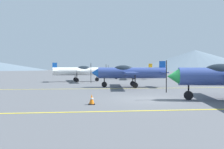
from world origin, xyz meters
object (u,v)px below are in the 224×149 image
at_px(airplane_far, 79,71).
at_px(airplane_back, 131,70).
at_px(car_sedan, 191,75).
at_px(airplane_mid, 129,72).
at_px(traffic_cone_front, 92,99).

distance_m(airplane_far, airplane_back, 11.18).
bearing_deg(car_sedan, airplane_mid, -133.72).
xyz_separation_m(airplane_back, car_sedan, (9.34, -4.05, -0.69)).
relative_size(airplane_mid, airplane_back, 1.00).
bearing_deg(traffic_cone_front, airplane_far, 93.38).
bearing_deg(traffic_cone_front, airplane_mid, 70.02).
xyz_separation_m(airplane_mid, car_sedan, (12.72, 13.30, -0.69)).
height_order(airplane_mid, car_sedan, airplane_mid).
xyz_separation_m(airplane_mid, traffic_cone_front, (-4.13, -11.37, -1.25)).
bearing_deg(airplane_far, airplane_mid, -62.62).
bearing_deg(airplane_far, car_sedan, 8.86).
xyz_separation_m(airplane_back, traffic_cone_front, (-7.52, -28.73, -1.25)).
relative_size(airplane_mid, car_sedan, 2.00).
relative_size(airplane_back, car_sedan, 2.00).
bearing_deg(car_sedan, traffic_cone_front, -124.34).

